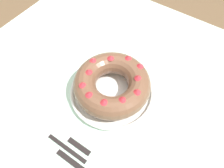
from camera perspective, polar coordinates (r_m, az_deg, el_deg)
ground_plane at (r=1.50m, az=-0.17°, el=-18.42°), size 8.00×8.00×0.00m
dining_table at (r=0.87m, az=-0.28°, el=-6.65°), size 1.17×1.25×0.76m
serving_dish at (r=0.79m, az=0.00°, el=-2.11°), size 0.30×0.30×0.03m
bundt_cake at (r=0.75m, az=0.00°, el=0.03°), size 0.27×0.27×0.09m
fork at (r=0.74m, az=-14.34°, el=-14.14°), size 0.02×0.21×0.01m
serving_knife at (r=0.73m, az=-13.66°, el=-16.92°), size 0.02×0.23×0.01m
cake_knife at (r=0.74m, az=-10.94°, el=-14.13°), size 0.02×0.18×0.01m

